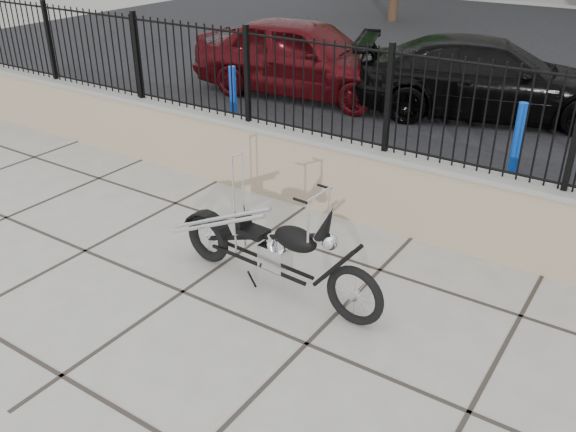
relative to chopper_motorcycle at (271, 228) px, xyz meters
The scene contains 9 objects.
ground_plane 1.16m from the chopper_motorcycle, 141.08° to the right, with size 90.00×90.00×0.00m, color #99968E.
parking_lot 11.97m from the chopper_motorcycle, 93.43° to the left, with size 30.00×30.00×0.00m, color black.
retaining_wall 2.06m from the chopper_motorcycle, 110.38° to the left, with size 14.00×0.36×0.96m, color gray.
iron_fence 2.22m from the chopper_motorcycle, 110.38° to the left, with size 14.00×0.08×1.20m, color black.
chopper_motorcycle is the anchor object (origin of this frame).
car_red 7.22m from the chopper_motorcycle, 119.71° to the left, with size 1.86×4.61×1.57m, color #480A0E.
car_black 6.96m from the chopper_motorcycle, 90.09° to the left, with size 1.98×4.86×1.41m, color black.
bollard_a 5.37m from the chopper_motorcycle, 132.31° to the left, with size 0.12×0.12×1.04m, color #0D18C9.
bollard_b 4.52m from the chopper_motorcycle, 74.10° to the left, with size 0.13×0.13×1.10m, color #0C15B5.
Camera 1 is at (3.78, -3.73, 3.54)m, focal length 38.00 mm.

